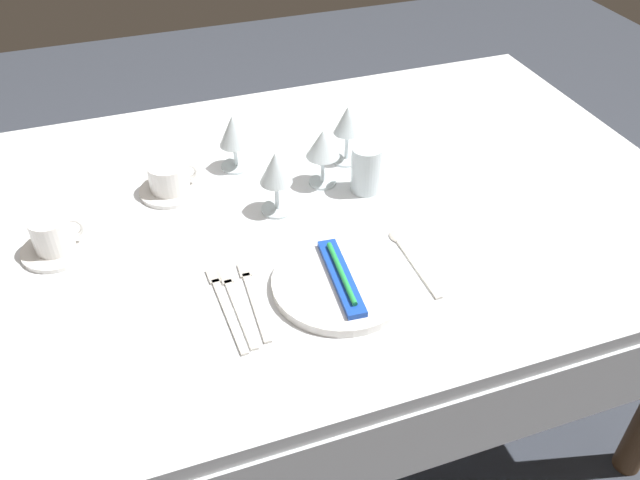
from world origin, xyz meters
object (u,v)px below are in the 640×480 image
Objects in this scene: spoon_soup at (409,254)px; coffee_cup_left at (169,176)px; wine_glass_left at (323,146)px; drink_tumbler at (366,169)px; wine_glass_centre at (276,172)px; coffee_cup_right at (53,233)px; wine_glass_right at (347,124)px; fork_inner at (237,304)px; toothbrush_package at (341,276)px; dinner_plate at (341,283)px; fork_salad at (225,305)px; wine_glass_far at (233,134)px; fork_outer at (253,297)px.

spoon_soup is 1.93× the size of coffee_cup_left.
coffee_cup_left reaches higher than spoon_soup.
wine_glass_left reaches higher than drink_tumbler.
coffee_cup_left is 0.76× the size of wine_glass_centre.
wine_glass_right reaches higher than coffee_cup_right.
fork_inner is 0.31m from wine_glass_centre.
toothbrush_package is at bearing -165.96° from spoon_soup.
fork_inner is at bearing -132.91° from wine_glass_right.
coffee_cup_left is 0.44m from drink_tumbler.
drink_tumbler reaches higher than spoon_soup.
spoon_soup is (0.16, 0.04, -0.01)m from dinner_plate.
fork_salad is at bearing -124.54° from wine_glass_centre.
wine_glass_far is at bearing 142.63° from wine_glass_left.
fork_inner is (-0.20, 0.02, -0.01)m from dinner_plate.
dinner_plate is 1.21× the size of fork_inner.
fork_inner is (-0.20, 0.02, -0.02)m from toothbrush_package.
wine_glass_far is at bearing 76.54° from fork_inner.
coffee_cup_left is (-0.41, 0.38, 0.04)m from spoon_soup.
fork_salad is 1.71× the size of wine_glass_far.
drink_tumbler is at bearing -34.21° from wine_glass_left.
dinner_plate is at bearing -120.32° from drink_tumbler.
drink_tumbler is at bearing 34.28° from fork_salad.
wine_glass_right reaches higher than drink_tumbler.
wine_glass_right reaches higher than spoon_soup.
dinner_plate is 2.38× the size of coffee_cup_left.
wine_glass_right reaches higher than fork_outer.
wine_glass_centre reaches higher than dinner_plate.
coffee_cup_right reaches higher than spoon_soup.
dinner_plate is 0.22m from fork_salad.
fork_salad is at bearing 174.68° from toothbrush_package.
wine_glass_left is (0.58, 0.05, 0.05)m from coffee_cup_right.
spoon_soup is 0.70m from coffee_cup_right.
wine_glass_right is at bearing 88.62° from spoon_soup.
fork_outer is at bearing -130.76° from wine_glass_right.
toothbrush_package reaches higher than dinner_plate.
coffee_cup_left is at bearing 137.48° from spoon_soup.
toothbrush_package is 1.56× the size of wine_glass_left.
toothbrush_package is at bearing -112.25° from wine_glass_right.
coffee_cup_right is at bearing -151.85° from coffee_cup_left.
dinner_plate is 0.57m from coffee_cup_right.
coffee_cup_left is 0.81× the size of wine_glass_left.
coffee_cup_left is at bearing 102.57° from fork_outer.
fork_outer is 0.03m from fork_inner.
fork_inner is at bearing -176.46° from spoon_soup.
wine_glass_centre reaches higher than toothbrush_package.
wine_glass_right is at bearing 67.75° from dinner_plate.
wine_glass_far is at bearing 24.22° from coffee_cup_right.
wine_glass_left is at bearing 51.73° from fork_outer.
coffee_cup_right is 0.66m from drink_tumbler.
dinner_plate is 1.84× the size of wine_glass_right.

